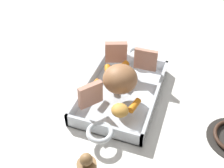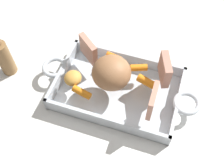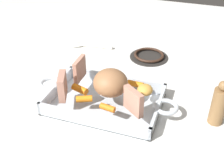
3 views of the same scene
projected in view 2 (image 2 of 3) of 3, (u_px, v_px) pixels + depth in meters
The scene contains 12 objects.
ground_plane at pixel (118, 92), 0.83m from camera, with size 2.29×2.29×0.00m, color silver.
roasting_dish at pixel (118, 89), 0.81m from camera, with size 0.48×0.24×0.05m.
pork_roast at pixel (111, 74), 0.75m from camera, with size 0.11×0.11×0.09m, color #9E6B44.
roast_slice_thick at pixel (152, 101), 0.71m from camera, with size 0.01×0.08×0.08m, color tan.
roast_slice_thin at pixel (88, 50), 0.81m from camera, with size 0.02×0.08×0.08m, color tan.
roast_slice_outer at pixel (165, 69), 0.76m from camera, with size 0.02×0.08×0.08m, color tan.
baby_carrot_southwest at pixel (139, 68), 0.80m from camera, with size 0.02×0.02×0.05m, color orange.
baby_carrot_center_right at pixel (146, 82), 0.77m from camera, with size 0.02×0.02×0.05m, color orange.
baby_carrot_center_left at pixel (114, 57), 0.83m from camera, with size 0.02×0.02×0.05m, color orange.
baby_carrot_southeast at pixel (82, 92), 0.76m from camera, with size 0.02×0.02×0.05m, color orange.
potato_whole at pixel (73, 78), 0.77m from camera, with size 0.05×0.05×0.03m, color gold.
pepper_mill at pixel (4, 57), 0.81m from camera, with size 0.04×0.04×0.15m.
Camera 2 is at (0.12, -0.42, 0.70)m, focal length 43.76 mm.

